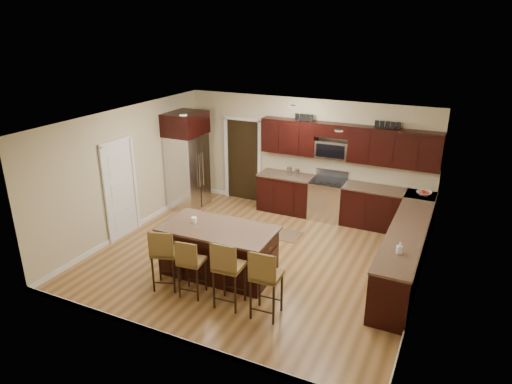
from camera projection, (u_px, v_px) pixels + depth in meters
The scene contains 24 objects.
floor at pixel (255, 258), 8.91m from camera, with size 6.00×6.00×0.00m, color #9B6E3D.
ceiling at pixel (255, 121), 7.96m from camera, with size 6.00×6.00×0.00m, color silver.
wall_back at pixel (305, 156), 10.76m from camera, with size 6.00×6.00×0.00m, color #C8B990.
wall_left at pixel (128, 171), 9.64m from camera, with size 5.50×5.50×0.00m, color #C8B990.
wall_right at pixel (426, 222), 7.23m from camera, with size 5.50×5.50×0.00m, color #C8B990.
base_cabinets at pixel (371, 226), 9.21m from camera, with size 4.02×3.96×0.92m.
upper_cabinets at pixel (349, 142), 10.03m from camera, with size 4.00×0.33×0.80m.
range at pixel (327, 199), 10.54m from camera, with size 0.76×0.64×1.11m.
microwave at pixel (332, 149), 10.27m from camera, with size 0.76×0.31×0.40m, color silver.
doorway at pixel (243, 160), 11.52m from camera, with size 0.85×0.03×2.06m, color black.
pantry_door at pixel (120, 191), 9.50m from camera, with size 0.03×0.80×2.04m, color white.
letter_decor at pixel (344, 121), 9.92m from camera, with size 2.20×0.03×0.15m, color black, non-canonical shape.
island at pixel (219, 252), 8.22m from camera, with size 2.06×1.12×0.92m.
stool_left at pixel (164, 253), 7.64m from camera, with size 0.53×0.53×1.12m.
stool_mid at pixel (190, 262), 7.45m from camera, with size 0.43×0.43×1.04m.
stool_right at pixel (227, 267), 7.14m from camera, with size 0.46×0.46×1.17m.
refrigerator at pixel (187, 160), 10.96m from camera, with size 0.79×0.97×2.35m.
floor_mat at pixel (281, 234), 9.88m from camera, with size 0.85×0.57×0.01m, color brown.
fruit_bowl at pixel (424, 193), 9.54m from camera, with size 0.31×0.31×0.08m, color silver.
soap_bottle at pixel (400, 248), 7.13m from camera, with size 0.08×0.09×0.18m, color #B2B2B2.
canister_tall at pixel (290, 171), 10.73m from camera, with size 0.12×0.12×0.20m, color silver.
canister_short at pixel (297, 173), 10.66m from camera, with size 0.11×0.11×0.18m, color silver.
island_jar at pixel (194, 220), 8.23m from camera, with size 0.10×0.10×0.10m, color white.
stool_extra at pixel (265, 276), 6.87m from camera, with size 0.46×0.46×1.17m.
Camera 1 is at (3.41, -7.11, 4.35)m, focal length 32.00 mm.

